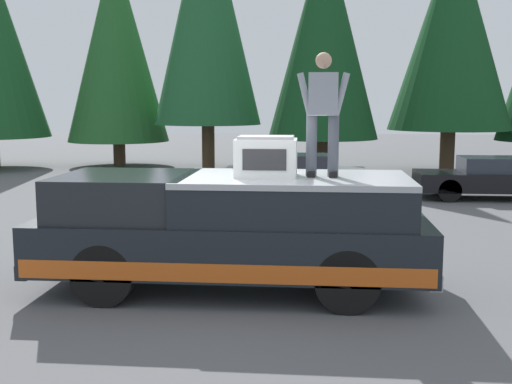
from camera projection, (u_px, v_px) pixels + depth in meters
The scene contains 10 objects.
ground_plane at pixel (235, 293), 8.97m from camera, with size 90.00×90.00×0.00m, color #565659.
pickup_truck at pixel (232, 230), 9.04m from camera, with size 2.01×5.54×1.65m.
compressor_unit at pixel (266, 156), 8.80m from camera, with size 0.65×0.84×0.56m.
person_on_truck_bed at pixel (323, 111), 8.69m from camera, with size 0.29×0.72×1.69m.
parked_car_black at pixel (492, 178), 17.63m from camera, with size 1.64×4.10×1.16m.
parked_car_grey at pixel (296, 174), 18.56m from camera, with size 1.64×4.10×1.16m.
conifer_left at pixel (452, 30), 23.39m from camera, with size 4.54×4.54×8.99m.
conifer_center_left at pixel (324, 34), 23.55m from camera, with size 4.13×4.13×9.04m.
conifer_center_right at pixel (207, 9), 24.46m from camera, with size 4.17×4.17×10.66m.
conifer_right at pixel (116, 44), 26.17m from camera, with size 4.18×4.18×9.01m.
Camera 1 is at (-8.62, -1.09, 2.68)m, focal length 44.68 mm.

